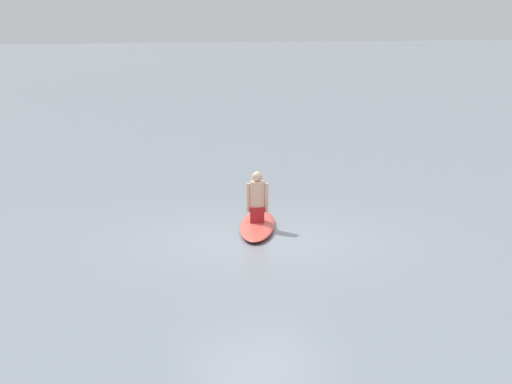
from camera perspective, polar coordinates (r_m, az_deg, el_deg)
The scene contains 3 objects.
ground_plane at distance 15.96m, azimuth 0.24°, elevation -3.05°, with size 400.00×400.00×0.00m, color gray.
surfboard at distance 16.91m, azimuth 0.08°, elevation -2.07°, with size 2.79×0.64×0.13m, color #D84C3F.
person_paddler at distance 16.81m, azimuth 0.08°, elevation -0.44°, with size 0.38×0.40×0.94m.
Camera 1 is at (-7.96, -13.33, 3.66)m, focal length 63.86 mm.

